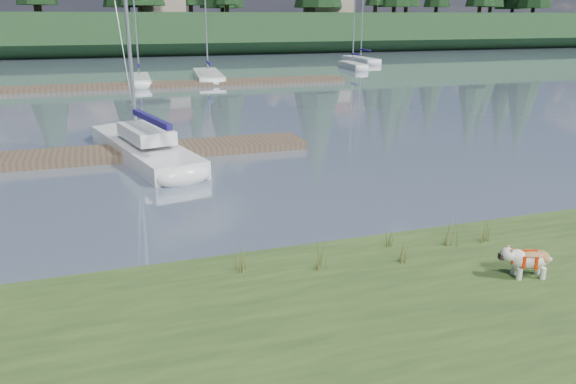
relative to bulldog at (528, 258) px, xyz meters
name	(u,v)px	position (x,y,z in m)	size (l,w,h in m)	color
ground	(147,87)	(-3.70, 34.19, -0.71)	(200.00, 200.00, 0.00)	slate
bank	(393,384)	(-3.70, -1.81, -0.53)	(60.00, 9.00, 0.35)	#375120
ridge	(118,34)	(-3.70, 77.19, 1.79)	(200.00, 20.00, 5.00)	black
bulldog	(528,258)	(0.00, 0.00, 0.00)	(0.97, 0.55, 0.57)	silver
sailboat_main	(138,142)	(-5.85, 13.61, -0.29)	(3.69, 9.15, 12.91)	silver
dock_near	(85,155)	(-7.70, 13.19, -0.56)	(16.00, 2.00, 0.30)	#4C3D2C
dock_far	(175,84)	(-1.70, 34.19, -0.56)	(26.00, 2.20, 0.30)	#4C3D2C
sailboat_bg_2	(140,78)	(-3.98, 37.08, -0.38)	(1.81, 7.32, 10.97)	silver
sailboat_bg_3	(207,74)	(1.49, 38.55, -0.39)	(2.95, 9.83, 14.03)	silver
sailboat_bg_4	(351,65)	(16.48, 43.41, -0.38)	(1.81, 6.21, 9.23)	silver
sailboat_bg_5	(358,59)	(20.34, 49.90, -0.39)	(1.71, 7.85, 11.19)	silver
weed_0	(322,255)	(-3.43, 1.42, -0.06)	(0.17, 0.14, 0.72)	#475B23
weed_1	(387,237)	(-1.73, 2.06, -0.16)	(0.17, 0.14, 0.46)	#475B23
weed_2	(451,232)	(-0.48, 1.66, -0.06)	(0.17, 0.14, 0.70)	#475B23
weed_3	(242,259)	(-4.84, 1.88, -0.12)	(0.17, 0.14, 0.56)	#475B23
weed_4	(402,253)	(-1.84, 1.28, -0.17)	(0.17, 0.14, 0.45)	#475B23
weed_5	(485,230)	(0.33, 1.65, -0.11)	(0.17, 0.14, 0.60)	#475B23
mud_lip	(288,261)	(-3.70, 2.59, -0.64)	(60.00, 0.50, 0.14)	#33281C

